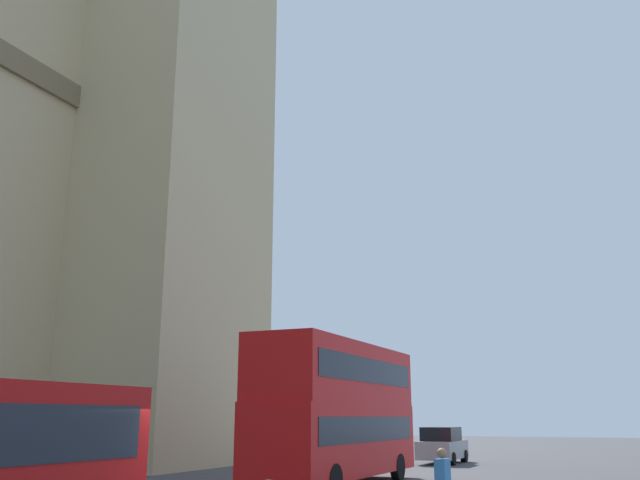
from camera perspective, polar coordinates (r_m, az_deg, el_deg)
The scene contains 2 objects.
double_decker_bus at distance 25.12m, azimuth 1.53°, elevation -13.74°, with size 10.11×2.54×4.90m.
sedan_lead at distance 38.29m, azimuth 10.18°, elevation -16.50°, with size 4.40×1.86×1.85m.
Camera 1 is at (-11.81, -7.59, 2.35)m, focal length 38.39 mm.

